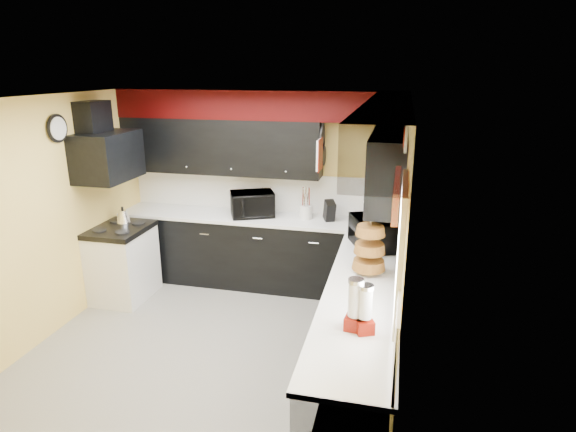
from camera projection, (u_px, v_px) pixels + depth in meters
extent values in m
plane|color=gray|center=(217.00, 343.00, 5.03)|extent=(3.60, 3.60, 0.00)
cube|color=#E0C666|center=(263.00, 187.00, 6.33)|extent=(3.60, 0.06, 2.50)
cube|color=#E0C666|center=(401.00, 245.00, 4.27)|extent=(0.06, 3.60, 2.50)
cube|color=#E0C666|center=(51.00, 217.00, 5.05)|extent=(0.06, 3.60, 2.50)
cube|color=white|center=(205.00, 98.00, 4.29)|extent=(3.60, 3.60, 0.06)
cube|color=black|center=(257.00, 252.00, 6.29)|extent=(3.60, 0.60, 0.90)
cube|color=black|center=(360.00, 338.00, 4.29)|extent=(0.60, 3.00, 0.90)
cube|color=white|center=(257.00, 218.00, 6.15)|extent=(3.62, 0.64, 0.04)
cube|color=white|center=(363.00, 290.00, 4.15)|extent=(0.64, 3.02, 0.04)
cube|color=white|center=(263.00, 192.00, 6.34)|extent=(3.60, 0.02, 0.50)
cube|color=white|center=(400.00, 251.00, 4.29)|extent=(0.02, 3.60, 0.50)
cube|color=black|center=(221.00, 146.00, 6.12)|extent=(2.60, 0.35, 0.70)
cube|color=black|center=(389.00, 164.00, 4.98)|extent=(0.35, 1.80, 0.70)
cube|color=black|center=(257.00, 105.00, 5.85)|extent=(3.60, 0.36, 0.35)
cube|color=black|center=(387.00, 124.00, 3.82)|extent=(0.36, 3.24, 0.35)
cube|color=white|center=(123.00, 265.00, 5.93)|extent=(0.60, 0.75, 0.86)
cube|color=black|center=(120.00, 230.00, 5.79)|extent=(0.62, 0.77, 0.06)
cube|color=black|center=(108.00, 156.00, 5.54)|extent=(0.50, 0.78, 0.55)
cube|color=black|center=(93.00, 119.00, 5.44)|extent=(0.24, 0.40, 0.40)
cube|color=red|center=(397.00, 193.00, 3.24)|extent=(0.04, 0.88, 0.20)
cube|color=white|center=(319.00, 155.00, 5.52)|extent=(0.03, 0.26, 0.35)
imported|color=black|center=(252.00, 204.00, 6.12)|extent=(0.67, 0.62, 0.31)
imported|color=black|center=(374.00, 233.00, 5.04)|extent=(0.58, 0.67, 0.31)
cylinder|color=silver|center=(306.00, 212.00, 6.02)|extent=(0.21, 0.21, 0.17)
cube|color=black|center=(329.00, 211.00, 5.92)|extent=(0.17, 0.19, 0.25)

